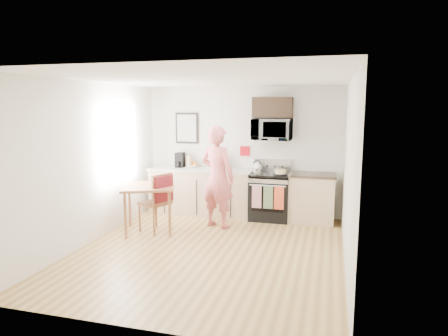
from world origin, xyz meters
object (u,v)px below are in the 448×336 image
(person, at_px, (217,177))
(cake, at_px, (281,172))
(microwave, at_px, (272,129))
(chair, at_px, (160,195))
(range, at_px, (270,197))
(dining_table, at_px, (148,191))

(person, bearing_deg, cake, -128.93)
(microwave, relative_size, chair, 0.72)
(range, relative_size, chair, 1.09)
(microwave, xyz_separation_m, chair, (-1.71, -1.49, -1.08))
(microwave, relative_size, cake, 2.81)
(person, height_order, dining_table, person)
(person, distance_m, dining_table, 1.26)
(chair, bearing_deg, microwave, 65.22)
(dining_table, relative_size, chair, 0.95)
(chair, bearing_deg, dining_table, -166.11)
(microwave, height_order, chair, microwave)
(microwave, xyz_separation_m, dining_table, (-1.96, -1.45, -1.02))
(range, height_order, microwave, microwave)
(range, height_order, chair, range)
(range, xyz_separation_m, chair, (-1.71, -1.39, 0.25))
(range, distance_m, chair, 2.21)
(dining_table, distance_m, cake, 2.50)
(range, distance_m, person, 1.25)
(range, relative_size, dining_table, 1.15)
(range, relative_size, person, 0.62)
(dining_table, bearing_deg, chair, -10.25)
(chair, distance_m, cake, 2.32)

